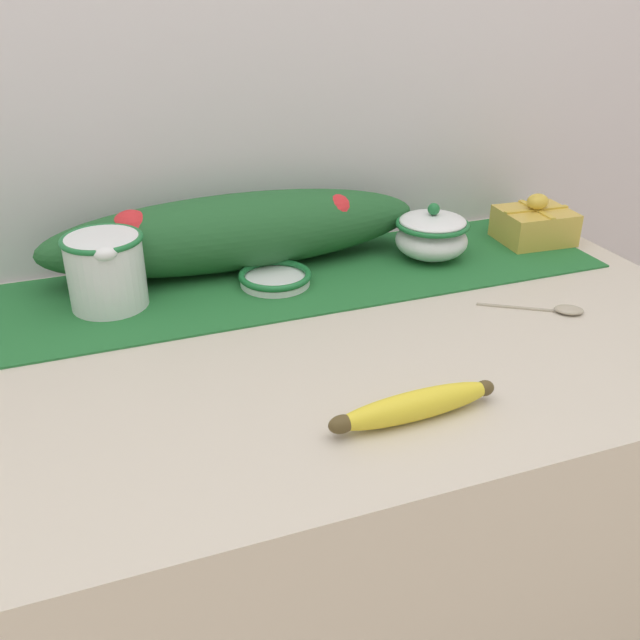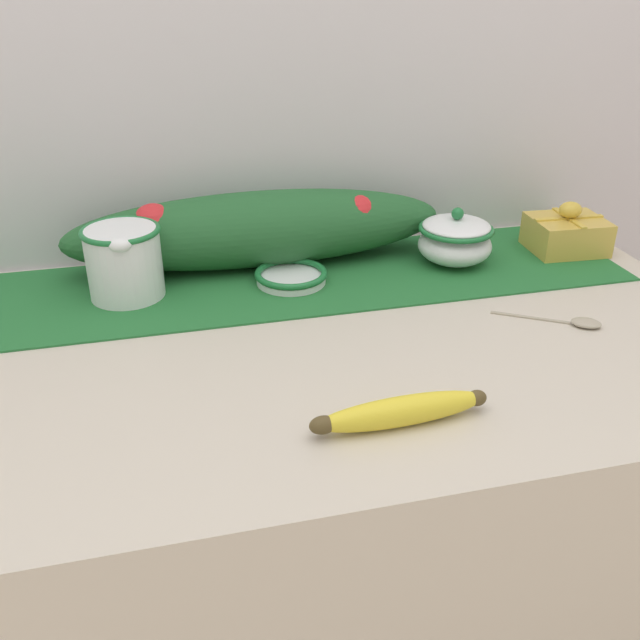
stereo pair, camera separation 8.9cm
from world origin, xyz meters
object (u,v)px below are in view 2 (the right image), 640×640
at_px(small_dish, 291,276).
at_px(banana, 401,411).
at_px(cream_pitcher, 124,260).
at_px(sugar_bowl, 455,240).
at_px(spoon, 580,322).
at_px(gift_box, 566,233).

relative_size(small_dish, banana, 0.55).
bearing_deg(cream_pitcher, sugar_bowl, -0.12).
distance_m(small_dish, spoon, 0.43).
height_order(cream_pitcher, banana, cream_pitcher).
distance_m(small_dish, banana, 0.39).
relative_size(sugar_bowl, spoon, 0.90).
relative_size(spoon, gift_box, 1.07).
bearing_deg(banana, gift_box, 42.67).
relative_size(sugar_bowl, gift_box, 0.96).
bearing_deg(small_dish, cream_pitcher, 176.70).
height_order(small_dish, gift_box, gift_box).
xyz_separation_m(sugar_bowl, spoon, (0.08, -0.25, -0.04)).
xyz_separation_m(cream_pitcher, gift_box, (0.73, 0.01, -0.03)).
xyz_separation_m(small_dish, gift_box, (0.48, 0.02, 0.02)).
distance_m(sugar_bowl, small_dish, 0.28).
height_order(sugar_bowl, banana, sugar_bowl).
distance_m(cream_pitcher, gift_box, 0.73).
bearing_deg(spoon, sugar_bowl, 140.78).
bearing_deg(gift_box, small_dish, -177.68).
relative_size(small_dish, gift_box, 0.89).
bearing_deg(sugar_bowl, gift_box, 1.82).
bearing_deg(gift_box, cream_pitcher, -179.57).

